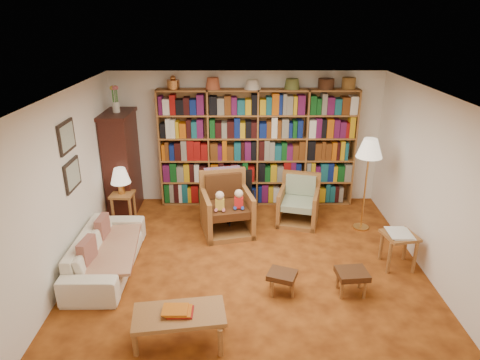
{
  "coord_description": "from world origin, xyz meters",
  "views": [
    {
      "loc": [
        -0.16,
        -5.3,
        3.47
      ],
      "look_at": [
        -0.13,
        0.6,
        1.15
      ],
      "focal_mm": 32.0,
      "sensor_mm": 36.0,
      "label": 1
    }
  ],
  "objects_px": {
    "floor_lamp": "(369,152)",
    "wheelchair": "(240,199)",
    "armchair_leather": "(227,207)",
    "side_table_papers": "(399,240)",
    "sofa": "(106,252)",
    "armchair_sage": "(297,204)",
    "footstool_b": "(352,275)",
    "coffee_table": "(179,317)",
    "footstool_a": "(282,276)",
    "side_table_lamp": "(123,202)"
  },
  "relations": [
    {
      "from": "armchair_sage",
      "to": "wheelchair",
      "type": "relative_size",
      "value": 0.97
    },
    {
      "from": "wheelchair",
      "to": "floor_lamp",
      "type": "bearing_deg",
      "value": -9.07
    },
    {
      "from": "armchair_leather",
      "to": "armchair_sage",
      "type": "distance_m",
      "value": 1.28
    },
    {
      "from": "armchair_sage",
      "to": "side_table_papers",
      "type": "relative_size",
      "value": 1.56
    },
    {
      "from": "sofa",
      "to": "footstool_a",
      "type": "relative_size",
      "value": 4.28
    },
    {
      "from": "floor_lamp",
      "to": "coffee_table",
      "type": "xyz_separation_m",
      "value": [
        -2.77,
        -2.72,
        -1.03
      ]
    },
    {
      "from": "side_table_lamp",
      "to": "floor_lamp",
      "type": "xyz_separation_m",
      "value": [
        4.11,
        -0.19,
        0.96
      ]
    },
    {
      "from": "armchair_leather",
      "to": "side_table_papers",
      "type": "bearing_deg",
      "value": -25.23
    },
    {
      "from": "wheelchair",
      "to": "side_table_papers",
      "type": "height_order",
      "value": "wheelchair"
    },
    {
      "from": "floor_lamp",
      "to": "wheelchair",
      "type": "bearing_deg",
      "value": 170.93
    },
    {
      "from": "side_table_papers",
      "to": "footstool_b",
      "type": "height_order",
      "value": "side_table_papers"
    },
    {
      "from": "footstool_b",
      "to": "coffee_table",
      "type": "bearing_deg",
      "value": -157.42
    },
    {
      "from": "footstool_a",
      "to": "side_table_lamp",
      "type": "bearing_deg",
      "value": 141.93
    },
    {
      "from": "sofa",
      "to": "coffee_table",
      "type": "bearing_deg",
      "value": -140.65
    },
    {
      "from": "footstool_b",
      "to": "armchair_sage",
      "type": "bearing_deg",
      "value": 101.42
    },
    {
      "from": "sofa",
      "to": "side_table_lamp",
      "type": "distance_m",
      "value": 1.43
    },
    {
      "from": "armchair_leather",
      "to": "floor_lamp",
      "type": "height_order",
      "value": "floor_lamp"
    },
    {
      "from": "armchair_sage",
      "to": "coffee_table",
      "type": "bearing_deg",
      "value": -119.32
    },
    {
      "from": "sofa",
      "to": "armchair_sage",
      "type": "relative_size",
      "value": 2.2
    },
    {
      "from": "sofa",
      "to": "side_table_papers",
      "type": "xyz_separation_m",
      "value": [
        4.2,
        0.04,
        0.15
      ]
    },
    {
      "from": "armchair_sage",
      "to": "footstool_b",
      "type": "height_order",
      "value": "armchair_sage"
    },
    {
      "from": "armchair_leather",
      "to": "side_table_lamp",
      "type": "bearing_deg",
      "value": 173.53
    },
    {
      "from": "sofa",
      "to": "wheelchair",
      "type": "relative_size",
      "value": 2.12
    },
    {
      "from": "wheelchair",
      "to": "side_table_papers",
      "type": "distance_m",
      "value": 2.74
    },
    {
      "from": "footstool_a",
      "to": "coffee_table",
      "type": "bearing_deg",
      "value": -143.54
    },
    {
      "from": "footstool_a",
      "to": "armchair_leather",
      "type": "bearing_deg",
      "value": 112.77
    },
    {
      "from": "side_table_lamp",
      "to": "side_table_papers",
      "type": "xyz_separation_m",
      "value": [
        4.3,
        -1.38,
        0.02
      ]
    },
    {
      "from": "wheelchair",
      "to": "coffee_table",
      "type": "height_order",
      "value": "wheelchair"
    },
    {
      "from": "footstool_a",
      "to": "floor_lamp",
      "type": "bearing_deg",
      "value": 49.61
    },
    {
      "from": "floor_lamp",
      "to": "armchair_leather",
      "type": "bearing_deg",
      "value": -179.73
    },
    {
      "from": "floor_lamp",
      "to": "side_table_papers",
      "type": "relative_size",
      "value": 2.89
    },
    {
      "from": "side_table_lamp",
      "to": "footstool_b",
      "type": "relative_size",
      "value": 1.35
    },
    {
      "from": "armchair_leather",
      "to": "side_table_papers",
      "type": "relative_size",
      "value": 1.84
    },
    {
      "from": "side_table_papers",
      "to": "footstool_a",
      "type": "relative_size",
      "value": 1.25
    },
    {
      "from": "side_table_lamp",
      "to": "footstool_a",
      "type": "relative_size",
      "value": 1.3
    },
    {
      "from": "side_table_lamp",
      "to": "side_table_papers",
      "type": "bearing_deg",
      "value": -17.79
    },
    {
      "from": "sofa",
      "to": "armchair_leather",
      "type": "bearing_deg",
      "value": -54.88
    },
    {
      "from": "floor_lamp",
      "to": "footstool_b",
      "type": "distance_m",
      "value": 2.23
    },
    {
      "from": "footstool_a",
      "to": "footstool_b",
      "type": "bearing_deg",
      "value": -1.11
    },
    {
      "from": "armchair_leather",
      "to": "coffee_table",
      "type": "xyz_separation_m",
      "value": [
        -0.47,
        -2.71,
        -0.07
      ]
    },
    {
      "from": "side_table_papers",
      "to": "floor_lamp",
      "type": "bearing_deg",
      "value": 99.27
    },
    {
      "from": "side_table_papers",
      "to": "coffee_table",
      "type": "relative_size",
      "value": 0.52
    },
    {
      "from": "side_table_lamp",
      "to": "footstool_b",
      "type": "xyz_separation_m",
      "value": [
        3.47,
        -2.03,
        -0.14
      ]
    },
    {
      "from": "side_table_papers",
      "to": "footstool_a",
      "type": "height_order",
      "value": "side_table_papers"
    },
    {
      "from": "armchair_sage",
      "to": "sofa",
      "type": "bearing_deg",
      "value": -152.39
    },
    {
      "from": "sofa",
      "to": "footstool_b",
      "type": "distance_m",
      "value": 3.43
    },
    {
      "from": "wheelchair",
      "to": "side_table_papers",
      "type": "relative_size",
      "value": 1.61
    },
    {
      "from": "armchair_sage",
      "to": "footstool_a",
      "type": "height_order",
      "value": "armchair_sage"
    },
    {
      "from": "sofa",
      "to": "side_table_lamp",
      "type": "relative_size",
      "value": 3.3
    },
    {
      "from": "side_table_lamp",
      "to": "footstool_a",
      "type": "height_order",
      "value": "side_table_lamp"
    }
  ]
}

